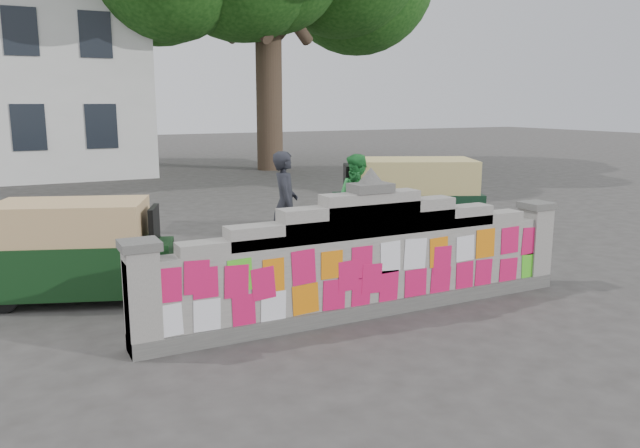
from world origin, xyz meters
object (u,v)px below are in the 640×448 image
(rickshaw_left, at_px, (78,249))
(cyclist_rider, at_px, (286,218))
(cyclist_bike, at_px, (286,239))
(pedestrian, at_px, (358,202))
(rickshaw_right, at_px, (409,199))

(rickshaw_left, bearing_deg, cyclist_rider, 22.73)
(cyclist_bike, distance_m, pedestrian, 2.08)
(cyclist_bike, distance_m, rickshaw_left, 3.37)
(pedestrian, relative_size, rickshaw_right, 0.59)
(cyclist_rider, bearing_deg, rickshaw_left, 113.91)
(cyclist_bike, height_order, rickshaw_left, rickshaw_left)
(pedestrian, bearing_deg, rickshaw_right, 69.03)
(rickshaw_right, bearing_deg, cyclist_rider, 41.17)
(cyclist_rider, relative_size, rickshaw_right, 0.57)
(cyclist_bike, relative_size, cyclist_rider, 1.12)
(rickshaw_right, bearing_deg, cyclist_bike, 41.17)
(rickshaw_left, bearing_deg, cyclist_bike, 22.73)
(pedestrian, height_order, rickshaw_left, pedestrian)
(cyclist_bike, xyz_separation_m, rickshaw_right, (3.20, 0.93, 0.36))
(cyclist_bike, height_order, rickshaw_right, rickshaw_right)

